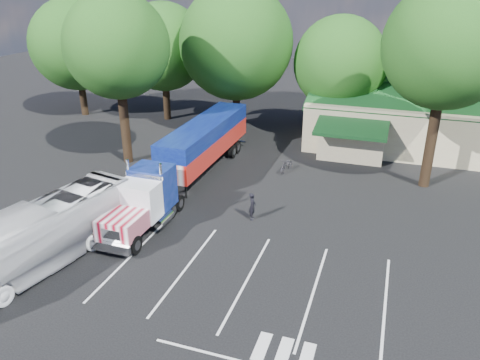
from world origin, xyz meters
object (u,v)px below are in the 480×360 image
(bicycle, at_px, (287,165))
(silver_sedan, at_px, (341,142))
(woman, at_px, (252,206))
(semi_truck, at_px, (192,153))
(tour_bus, at_px, (39,237))

(bicycle, height_order, silver_sedan, silver_sedan)
(woman, bearing_deg, semi_truck, 44.75)
(semi_truck, xyz_separation_m, bicycle, (5.79, 4.18, -1.71))
(semi_truck, bearing_deg, silver_sedan, 48.98)
(semi_truck, distance_m, bicycle, 7.34)
(tour_bus, bearing_deg, semi_truck, 87.16)
(woman, height_order, silver_sedan, woman)
(woman, height_order, tour_bus, tour_bus)
(semi_truck, relative_size, tour_bus, 1.63)
(semi_truck, height_order, woman, semi_truck)
(semi_truck, xyz_separation_m, tour_bus, (-3.01, -11.82, -0.62))
(woman, bearing_deg, silver_sedan, -24.55)
(bicycle, bearing_deg, semi_truck, -134.47)
(woman, distance_m, silver_sedan, 14.41)
(silver_sedan, bearing_deg, bicycle, 167.76)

